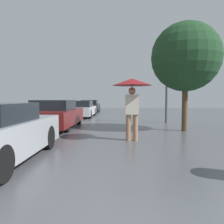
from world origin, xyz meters
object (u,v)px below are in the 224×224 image
street_lamp (167,79)px  parked_car_second (56,115)px  parked_car_third (82,109)px  parked_car_farthest (90,106)px  tree (186,57)px  pedestrian (132,90)px

street_lamp → parked_car_second: bearing=-159.0°
parked_car_second → parked_car_third: size_ratio=1.02×
parked_car_third → street_lamp: street_lamp is taller
parked_car_farthest → tree: 14.35m
parked_car_third → parked_car_farthest: parked_car_farthest is taller
pedestrian → tree: 3.49m
parked_car_second → street_lamp: (5.62, 2.15, 1.83)m
street_lamp → pedestrian: bearing=-113.5°
tree → street_lamp: size_ratio=1.16×
parked_car_third → parked_car_farthest: bearing=91.3°
pedestrian → parked_car_third: 9.77m
parked_car_second → tree: bearing=-8.8°
parked_car_second → street_lamp: 6.29m
pedestrian → tree: tree is taller
parked_car_second → tree: 6.27m
parked_car_farthest → pedestrian: bearing=-77.7°
parked_car_third → street_lamp: 6.98m
parked_car_third → street_lamp: (5.41, -3.99, 1.88)m
pedestrian → parked_car_farthest: pedestrian is taller
parked_car_third → parked_car_second: bearing=-91.9°
pedestrian → tree: size_ratio=0.45×
street_lamp → tree: bearing=-88.4°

